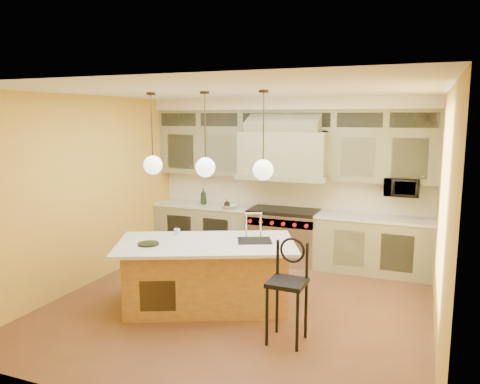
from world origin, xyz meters
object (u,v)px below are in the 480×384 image
at_px(counter_stool, 288,284).
at_px(microwave, 402,187).
at_px(kitchen_island, 207,273).
at_px(range, 283,235).

distance_m(counter_stool, microwave, 3.25).
xyz_separation_m(kitchen_island, counter_stool, (1.30, -0.55, 0.21)).
height_order(kitchen_island, microwave, microwave).
distance_m(range, kitchen_island, 2.35).
distance_m(range, microwave, 2.18).
xyz_separation_m(range, counter_stool, (0.90, -2.87, 0.20)).
relative_size(counter_stool, microwave, 2.21).
xyz_separation_m(counter_stool, microwave, (1.05, 2.98, 0.77)).
relative_size(range, kitchen_island, 0.45).
xyz_separation_m(range, microwave, (1.95, 0.11, 0.96)).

